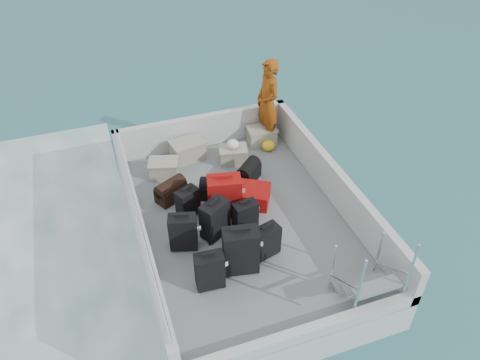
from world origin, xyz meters
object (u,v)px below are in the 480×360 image
(suitcase_4, at_px, (215,220))
(suitcase_7, at_px, (245,216))
(suitcase_5, at_px, (225,197))
(suitcase_6, at_px, (266,242))
(suitcase_1, at_px, (183,233))
(suitcase_3, at_px, (241,251))
(crate_0, at_px, (164,169))
(suitcase_0, at_px, (210,271))
(crate_2, at_px, (233,156))
(suitcase_8, at_px, (247,195))
(crate_1, at_px, (188,151))
(crate_3, at_px, (262,136))
(passenger, at_px, (268,103))
(suitcase_2, at_px, (188,203))

(suitcase_4, bearing_deg, suitcase_7, -33.83)
(suitcase_5, xyz_separation_m, suitcase_6, (0.32, -1.12, -0.11))
(suitcase_1, distance_m, suitcase_7, 1.08)
(suitcase_5, bearing_deg, suitcase_6, -61.61)
(suitcase_3, bearing_deg, crate_0, 113.05)
(suitcase_0, height_order, crate_2, suitcase_0)
(suitcase_5, bearing_deg, suitcase_7, -53.61)
(suitcase_4, bearing_deg, suitcase_8, 7.45)
(suitcase_0, height_order, crate_1, suitcase_0)
(crate_3, bearing_deg, suitcase_3, -116.84)
(crate_2, distance_m, passenger, 1.27)
(crate_0, bearing_deg, suitcase_1, -92.92)
(suitcase_3, height_order, crate_1, suitcase_3)
(suitcase_2, distance_m, suitcase_4, 0.68)
(suitcase_5, bearing_deg, crate_1, 108.34)
(suitcase_6, distance_m, crate_1, 2.98)
(suitcase_2, distance_m, suitcase_7, 1.04)
(crate_3, bearing_deg, crate_0, -169.04)
(crate_3, bearing_deg, suitcase_5, -127.68)
(crate_0, relative_size, crate_3, 0.94)
(suitcase_8, xyz_separation_m, crate_2, (0.15, 1.21, -0.00))
(suitcase_6, bearing_deg, suitcase_3, -177.40)
(suitcase_1, height_order, suitcase_6, suitcase_1)
(crate_2, relative_size, passenger, 0.28)
(passenger, bearing_deg, suitcase_0, -38.74)
(suitcase_7, bearing_deg, suitcase_1, 175.83)
(crate_2, bearing_deg, crate_0, 179.21)
(suitcase_2, distance_m, crate_3, 2.61)
(suitcase_6, bearing_deg, suitcase_4, 117.21)
(suitcase_1, distance_m, crate_0, 1.95)
(suitcase_1, height_order, suitcase_2, suitcase_1)
(suitcase_0, xyz_separation_m, suitcase_2, (0.09, 1.60, -0.05))
(suitcase_2, bearing_deg, crate_3, 13.32)
(crate_1, bearing_deg, suitcase_5, -84.06)
(crate_2, bearing_deg, suitcase_0, -115.06)
(suitcase_2, relative_size, suitcase_6, 0.98)
(suitcase_0, relative_size, crate_2, 1.26)
(suitcase_3, distance_m, crate_1, 3.09)
(crate_0, xyz_separation_m, passenger, (2.29, 0.46, 0.76))
(suitcase_0, bearing_deg, suitcase_8, 57.99)
(suitcase_1, bearing_deg, suitcase_6, -10.48)
(suitcase_7, height_order, crate_1, suitcase_7)
(suitcase_1, distance_m, suitcase_4, 0.57)
(suitcase_7, bearing_deg, suitcase_3, -122.28)
(crate_2, height_order, crate_3, crate_3)
(suitcase_2, relative_size, suitcase_5, 0.71)
(suitcase_3, distance_m, crate_3, 3.48)
(crate_0, height_order, crate_2, crate_0)
(suitcase_1, xyz_separation_m, suitcase_2, (0.26, 0.71, -0.05))
(crate_0, relative_size, crate_2, 1.02)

